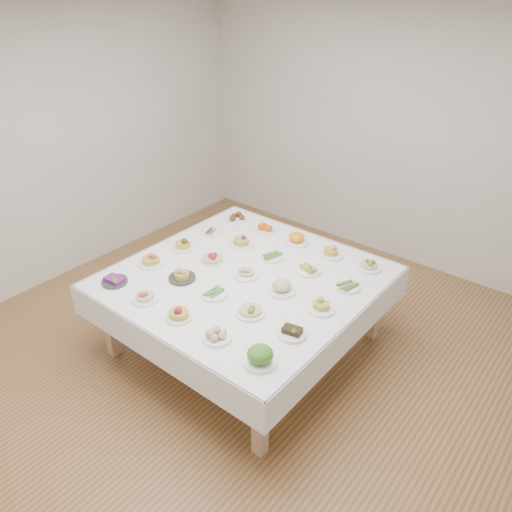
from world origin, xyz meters
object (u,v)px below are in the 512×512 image
Objects in this scene: display_table at (245,283)px; dish_24 at (369,264)px; dish_0 at (114,278)px; dish_12 at (246,271)px.

dish_24 reaches higher than display_table.
display_table is at bearing -134.75° from dish_24.
display_table is 9.76× the size of dish_0.
display_table is 9.53× the size of dish_12.
display_table is at bearing -142.74° from dish_12.
display_table is 0.12m from dish_12.
dish_12 is (0.01, 0.01, 0.12)m from display_table.
dish_12 is at bearing 37.26° from display_table.
dish_0 is 2.18m from dish_24.
display_table is 1.09m from dish_24.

